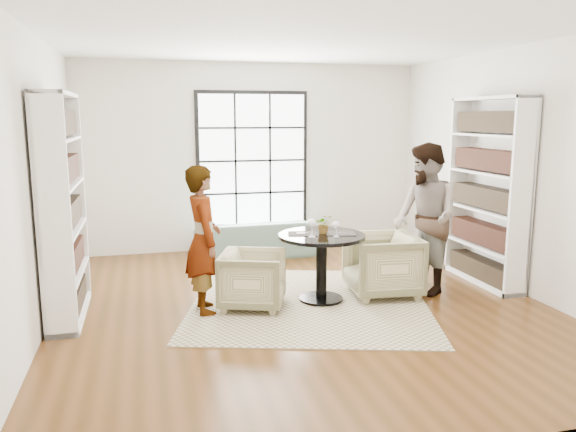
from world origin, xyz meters
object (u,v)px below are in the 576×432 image
object	(u,v)px
person_right	(425,219)
wine_glass_left	(312,224)
person_left	(203,240)
flower_centerpiece	(324,224)
pedestal_table	(322,253)
armchair_left	(253,280)
wine_glass_right	(336,226)
sofa	(258,238)
armchair_right	(382,265)

from	to	relation	value
person_right	wine_glass_left	xyz separation A→B (m)	(-1.49, -0.14, 0.03)
person_left	flower_centerpiece	xyz separation A→B (m)	(1.41, 0.07, 0.10)
pedestal_table	armchair_left	bearing A→B (deg)	-177.93
person_right	wine_glass_right	size ratio (longest dim) A/B	10.12
pedestal_table	wine_glass_left	distance (m)	0.42
person_right	wine_glass_right	xyz separation A→B (m)	(-1.21, -0.20, 0.01)
person_right	person_left	bearing A→B (deg)	-89.22
sofa	armchair_right	world-z (taller)	armchair_right
sofa	wine_glass_left	size ratio (longest dim) A/B	9.00
flower_centerpiece	wine_glass_right	bearing A→B (deg)	-70.36
person_left	person_right	bearing A→B (deg)	-92.66
armchair_right	flower_centerpiece	bearing A→B (deg)	-86.12
sofa	flower_centerpiece	world-z (taller)	flower_centerpiece
sofa	person_right	size ratio (longest dim) A/B	1.04
sofa	wine_glass_right	world-z (taller)	wine_glass_right
person_left	sofa	bearing A→B (deg)	-28.29
sofa	armchair_right	size ratio (longest dim) A/B	2.30
armchair_right	flower_centerpiece	xyz separation A→B (m)	(-0.74, 0.02, 0.54)
pedestal_table	flower_centerpiece	xyz separation A→B (m)	(0.04, 0.04, 0.33)
armchair_left	flower_centerpiece	xyz separation A→B (m)	(0.86, 0.07, 0.59)
armchair_left	armchair_right	world-z (taller)	armchair_right
person_left	wine_glass_right	size ratio (longest dim) A/B	8.99
armchair_left	sofa	bearing A→B (deg)	6.86
sofa	person_right	xyz separation A→B (m)	(1.61, -2.34, 0.64)
pedestal_table	wine_glass_left	bearing A→B (deg)	-143.00
wine_glass_left	armchair_left	bearing A→B (deg)	172.55
pedestal_table	armchair_left	distance (m)	0.86
person_left	person_right	world-z (taller)	person_right
armchair_left	wine_glass_right	world-z (taller)	wine_glass_right
pedestal_table	armchair_right	bearing A→B (deg)	1.53
armchair_left	wine_glass_left	world-z (taller)	wine_glass_left
wine_glass_left	wine_glass_right	distance (m)	0.28
pedestal_table	wine_glass_right	size ratio (longest dim) A/B	5.53
sofa	armchair_right	bearing A→B (deg)	112.44
armchair_left	wine_glass_left	distance (m)	0.92
armchair_left	person_left	bearing A→B (deg)	109.63
armchair_left	armchair_right	xyz separation A→B (m)	(1.60, 0.05, 0.05)
person_left	armchair_right	bearing A→B (deg)	-92.39
wine_glass_right	flower_centerpiece	xyz separation A→B (m)	(-0.08, 0.22, -0.02)
armchair_right	person_left	distance (m)	2.20
armchair_left	wine_glass_left	bearing A→B (deg)	-77.82
person_right	armchair_left	bearing A→B (deg)	-88.95
wine_glass_right	flower_centerpiece	world-z (taller)	flower_centerpiece
pedestal_table	person_right	bearing A→B (deg)	0.90
wine_glass_left	flower_centerpiece	size ratio (longest dim) A/B	0.96
person_left	wine_glass_right	distance (m)	1.50
wine_glass_right	pedestal_table	bearing A→B (deg)	123.08
sofa	armchair_left	world-z (taller)	armchair_left
wine_glass_left	wine_glass_right	size ratio (longest dim) A/B	1.17
pedestal_table	wine_glass_left	xyz separation A→B (m)	(-0.16, -0.12, 0.38)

